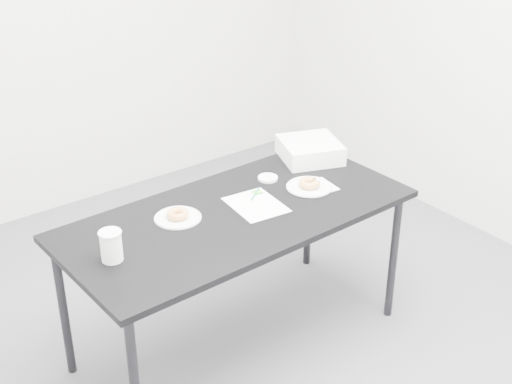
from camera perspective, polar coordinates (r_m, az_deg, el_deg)
floor at (r=3.61m, az=-1.74°, el=-13.07°), size 4.00×4.00×0.00m
wall_back at (r=4.64m, az=-16.98°, el=13.90°), size 4.00×0.02×2.70m
table at (r=3.31m, az=-1.53°, el=-2.46°), size 1.66×0.81×0.75m
scorecard at (r=3.34m, az=-0.01°, el=-1.02°), size 0.25×0.30×0.00m
logo_patch at (r=3.45m, az=0.10°, el=-0.04°), size 0.05×0.05×0.00m
pen at (r=3.43m, az=-0.06°, el=-0.15°), size 0.11×0.09×0.01m
napkin at (r=3.52m, az=4.97°, el=0.41°), size 0.17×0.17×0.00m
plate_near at (r=3.50m, az=4.28°, el=0.41°), size 0.23×0.23×0.01m
donut_near at (r=3.50m, az=4.29°, el=0.71°), size 0.13×0.13×0.04m
plate_far at (r=3.25m, az=-6.27°, el=-2.07°), size 0.21×0.21×0.01m
donut_far at (r=3.24m, az=-6.29°, el=-1.76°), size 0.10×0.10×0.03m
coffee_cup at (r=2.96m, az=-11.51°, el=-4.24°), size 0.09×0.09×0.13m
cup_lid at (r=3.58m, az=0.95°, el=1.12°), size 0.10×0.10×0.01m
bakery_box at (r=3.80m, az=4.34°, el=3.38°), size 0.38×0.38×0.10m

